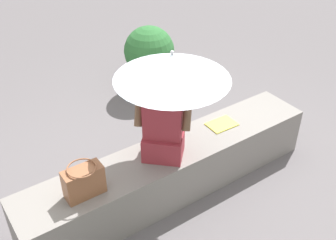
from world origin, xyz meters
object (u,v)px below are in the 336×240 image
at_px(handbag_black, 84,181).
at_px(person_seated, 163,119).
at_px(parasol, 172,67).
at_px(magazine, 222,124).
at_px(planter_far, 149,58).

bearing_deg(handbag_black, person_seated, 3.64).
height_order(person_seated, handbag_black, person_seated).
bearing_deg(parasol, person_seated, 112.42).
bearing_deg(person_seated, handbag_black, -176.36).
xyz_separation_m(magazine, planter_far, (0.24, 1.69, -0.02)).
height_order(person_seated, parasol, parasol).
bearing_deg(handbag_black, parasol, -2.06).
relative_size(handbag_black, planter_far, 0.35).
distance_m(person_seated, parasol, 0.51).
bearing_deg(planter_far, handbag_black, -134.06).
bearing_deg(handbag_black, planter_far, 45.94).
distance_m(parasol, magazine, 1.14).
height_order(parasol, handbag_black, parasol).
distance_m(handbag_black, planter_far, 2.51).
bearing_deg(person_seated, parasol, -67.58).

